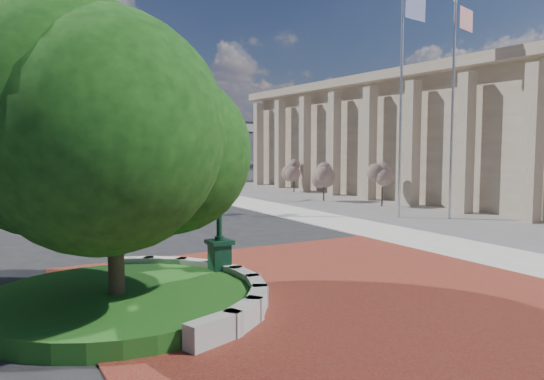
{
  "coord_description": "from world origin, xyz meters",
  "views": [
    {
      "loc": [
        -7.67,
        -11.95,
        3.74
      ],
      "look_at": [
        -0.14,
        1.5,
        2.43
      ],
      "focal_mm": 35.0,
      "sensor_mm": 36.0,
      "label": 1
    }
  ],
  "objects_px": {
    "post_clock": "(219,198)",
    "flagpole_a": "(453,108)",
    "street_lamp_near": "(133,126)",
    "parked_car": "(89,179)",
    "flagpole_b": "(401,101)",
    "street_lamp_far": "(69,134)"
  },
  "relations": [
    {
      "from": "post_clock",
      "to": "flagpole_a",
      "type": "bearing_deg",
      "value": 21.05
    },
    {
      "from": "post_clock",
      "to": "street_lamp_near",
      "type": "relative_size",
      "value": 0.49
    },
    {
      "from": "parked_car",
      "to": "flagpole_a",
      "type": "height_order",
      "value": "flagpole_a"
    },
    {
      "from": "flagpole_b",
      "to": "street_lamp_far",
      "type": "xyz_separation_m",
      "value": [
        -10.59,
        35.75,
        -1.1
      ]
    },
    {
      "from": "post_clock",
      "to": "street_lamp_far",
      "type": "relative_size",
      "value": 0.52
    },
    {
      "from": "post_clock",
      "to": "street_lamp_far",
      "type": "height_order",
      "value": "street_lamp_far"
    },
    {
      "from": "flagpole_a",
      "to": "flagpole_b",
      "type": "relative_size",
      "value": 0.94
    },
    {
      "from": "flagpole_a",
      "to": "flagpole_b",
      "type": "height_order",
      "value": "flagpole_b"
    },
    {
      "from": "parked_car",
      "to": "flagpole_b",
      "type": "xyz_separation_m",
      "value": [
        10.36,
        -27.3,
        5.1
      ]
    },
    {
      "from": "post_clock",
      "to": "street_lamp_near",
      "type": "distance_m",
      "value": 24.44
    },
    {
      "from": "parked_car",
      "to": "post_clock",
      "type": "bearing_deg",
      "value": -116.66
    },
    {
      "from": "parked_car",
      "to": "street_lamp_far",
      "type": "distance_m",
      "value": 9.35
    },
    {
      "from": "parked_car",
      "to": "street_lamp_near",
      "type": "distance_m",
      "value": 11.6
    },
    {
      "from": "flagpole_b",
      "to": "street_lamp_far",
      "type": "relative_size",
      "value": 1.4
    },
    {
      "from": "parked_car",
      "to": "flagpole_a",
      "type": "distance_m",
      "value": 31.74
    },
    {
      "from": "flagpole_a",
      "to": "flagpole_b",
      "type": "distance_m",
      "value": 2.53
    },
    {
      "from": "flagpole_b",
      "to": "street_lamp_near",
      "type": "relative_size",
      "value": 1.34
    },
    {
      "from": "parked_car",
      "to": "street_lamp_near",
      "type": "xyz_separation_m",
      "value": [
        1.13,
        -10.75,
        4.22
      ]
    },
    {
      "from": "flagpole_a",
      "to": "street_lamp_far",
      "type": "xyz_separation_m",
      "value": [
        -12.55,
        37.31,
        -0.74
      ]
    },
    {
      "from": "parked_car",
      "to": "flagpole_a",
      "type": "bearing_deg",
      "value": -88.83
    },
    {
      "from": "post_clock",
      "to": "flagpole_a",
      "type": "height_order",
      "value": "flagpole_a"
    },
    {
      "from": "parked_car",
      "to": "street_lamp_near",
      "type": "height_order",
      "value": "street_lamp_near"
    }
  ]
}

